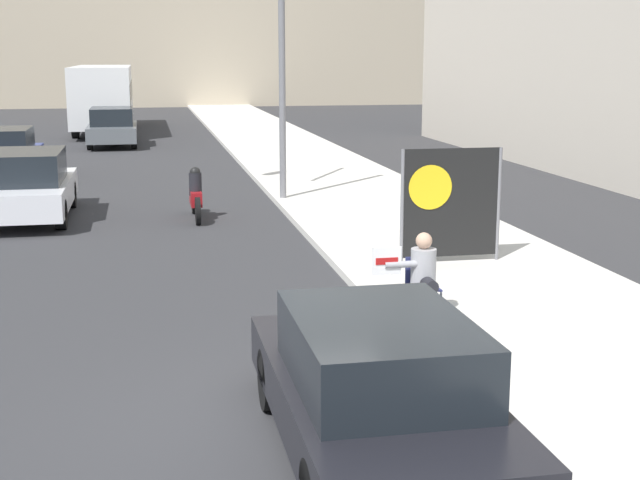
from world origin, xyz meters
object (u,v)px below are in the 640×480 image
(car_on_road_nearest, at_px, (27,186))
(protest_banner, at_px, (450,203))
(traffic_light_pole, at_px, (239,29))
(city_bus_on_road, at_px, (103,94))
(car_on_road_distant, at_px, (112,127))
(car_on_road_midblock, at_px, (5,154))
(motorcycle_on_road, at_px, (196,196))
(parked_car_curbside, at_px, (376,387))
(seated_protester, at_px, (423,274))

(car_on_road_nearest, bearing_deg, protest_banner, -39.68)
(traffic_light_pole, bearing_deg, city_bus_on_road, 100.83)
(protest_banner, height_order, car_on_road_distant, protest_banner)
(car_on_road_midblock, height_order, car_on_road_distant, car_on_road_distant)
(car_on_road_distant, height_order, city_bus_on_road, city_bus_on_road)
(protest_banner, relative_size, traffic_light_pole, 0.32)
(car_on_road_distant, height_order, motorcycle_on_road, car_on_road_distant)
(city_bus_on_road, xyz_separation_m, motorcycle_on_road, (2.85, -23.95, -1.25))
(car_on_road_nearest, distance_m, city_bus_on_road, 23.31)
(car_on_road_distant, bearing_deg, car_on_road_midblock, -107.47)
(traffic_light_pole, bearing_deg, motorcycle_on_road, -119.06)
(parked_car_curbside, relative_size, city_bus_on_road, 0.39)
(city_bus_on_road, relative_size, motorcycle_on_road, 5.27)
(car_on_road_midblock, bearing_deg, traffic_light_pole, -40.53)
(traffic_light_pole, height_order, car_on_road_nearest, traffic_light_pole)
(traffic_light_pole, distance_m, car_on_road_midblock, 9.11)
(car_on_road_nearest, xyz_separation_m, motorcycle_on_road, (3.66, -0.68, -0.24))
(parked_car_curbside, bearing_deg, traffic_light_pole, 88.35)
(car_on_road_distant, xyz_separation_m, city_bus_on_road, (-0.58, 7.12, 1.01))
(protest_banner, distance_m, parked_car_curbside, 7.48)
(city_bus_on_road, height_order, motorcycle_on_road, city_bus_on_road)
(traffic_light_pole, relative_size, parked_car_curbside, 1.45)
(protest_banner, distance_m, city_bus_on_road, 30.35)
(car_on_road_nearest, distance_m, car_on_road_midblock, 7.27)
(parked_car_curbside, relative_size, car_on_road_midblock, 0.98)
(protest_banner, height_order, parked_car_curbside, protest_banner)
(traffic_light_pole, relative_size, car_on_road_distant, 1.33)
(protest_banner, xyz_separation_m, car_on_road_midblock, (-9.05, 13.42, -0.42))
(protest_banner, xyz_separation_m, car_on_road_distant, (-6.21, 22.45, -0.40))
(motorcycle_on_road, bearing_deg, traffic_light_pole, 60.94)
(traffic_light_pole, xyz_separation_m, city_bus_on_road, (-4.14, 21.63, -2.44))
(seated_protester, height_order, protest_banner, protest_banner)
(protest_banner, bearing_deg, city_bus_on_road, 102.93)
(car_on_road_distant, relative_size, motorcycle_on_road, 2.23)
(protest_banner, bearing_deg, parked_car_curbside, -114.30)
(traffic_light_pole, relative_size, motorcycle_on_road, 2.97)
(motorcycle_on_road, bearing_deg, parked_car_curbside, -86.01)
(car_on_road_nearest, xyz_separation_m, car_on_road_distant, (1.38, 16.16, -0.00))
(seated_protester, relative_size, car_on_road_nearest, 0.26)
(parked_car_curbside, distance_m, car_on_road_distant, 29.43)
(car_on_road_nearest, bearing_deg, parked_car_curbside, -70.96)
(parked_car_curbside, xyz_separation_m, motorcycle_on_road, (-0.87, 12.43, -0.17))
(seated_protester, distance_m, car_on_road_nearest, 11.24)
(city_bus_on_road, bearing_deg, car_on_road_distant, -85.37)
(protest_banner, relative_size, parked_car_curbside, 0.47)
(traffic_light_pole, distance_m, city_bus_on_road, 22.16)
(car_on_road_midblock, height_order, motorcycle_on_road, car_on_road_midblock)
(car_on_road_distant, bearing_deg, parked_car_curbside, -83.88)
(seated_protester, xyz_separation_m, car_on_road_distant, (-4.76, 25.57, 0.01))
(traffic_light_pole, distance_m, motorcycle_on_road, 4.54)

